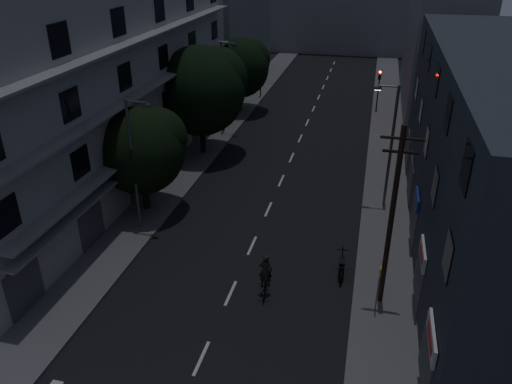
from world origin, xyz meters
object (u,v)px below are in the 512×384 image
at_px(bus_stop_sign, 379,281).
at_px(motorcycle, 342,267).
at_px(utility_pole, 392,216).
at_px(cyclist, 265,281).

distance_m(bus_stop_sign, motorcycle, 3.52).
bearing_deg(bus_stop_sign, utility_pole, 76.61).
height_order(utility_pole, cyclist, utility_pole).
relative_size(utility_pole, motorcycle, 4.33).
relative_size(bus_stop_sign, cyclist, 1.09).
relative_size(bus_stop_sign, motorcycle, 1.21).
bearing_deg(bus_stop_sign, cyclist, 177.05).
bearing_deg(bus_stop_sign, motorcycle, 124.03).
bearing_deg(cyclist, utility_pole, -1.39).
relative_size(utility_pole, bus_stop_sign, 3.56).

